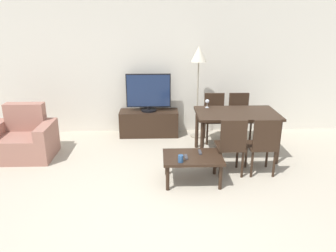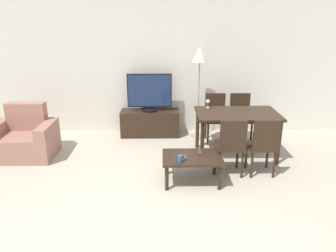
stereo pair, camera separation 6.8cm
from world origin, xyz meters
name	(u,v)px [view 1 (the left image)]	position (x,y,z in m)	size (l,w,h in m)	color
ground_plane	(161,229)	(0.00, 0.00, 0.00)	(18.00, 18.00, 0.00)	#B2A893
wall_back	(159,64)	(0.00, 3.29, 1.35)	(7.74, 0.06, 2.70)	silver
armchair	(23,140)	(-2.25, 2.04, 0.29)	(1.00, 0.74, 0.86)	#9E6B5B
tv_stand	(149,123)	(-0.20, 3.01, 0.25)	(1.12, 0.43, 0.49)	black
tv	(148,93)	(-0.20, 3.01, 0.85)	(0.84, 0.29, 0.72)	black
coffee_table	(193,159)	(0.46, 1.08, 0.34)	(0.82, 0.56, 0.39)	black
dining_table	(236,118)	(1.26, 1.99, 0.66)	(1.32, 0.82, 0.75)	black
dining_chair_near	(231,144)	(1.03, 1.27, 0.49)	(0.40, 0.40, 0.88)	black
dining_chair_far	(239,115)	(1.49, 2.71, 0.49)	(0.40, 0.40, 0.88)	black
dining_chair_near_right	(263,143)	(1.49, 1.27, 0.49)	(0.40, 0.40, 0.88)	black
dining_chair_far_left	(215,115)	(1.03, 2.71, 0.49)	(0.40, 0.40, 0.88)	black
floor_lamp	(199,60)	(0.73, 2.90, 1.47)	(0.28, 0.28, 1.73)	gray
remote_primary	(200,152)	(0.57, 1.19, 0.40)	(0.04, 0.15, 0.02)	#38383D
remote_secondary	(186,157)	(0.36, 1.03, 0.40)	(0.04, 0.15, 0.02)	#38383D
cup_white_near	(181,159)	(0.27, 0.89, 0.44)	(0.07, 0.07, 0.10)	navy
wine_glass_left	(207,102)	(0.81, 2.28, 0.85)	(0.07, 0.07, 0.15)	silver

